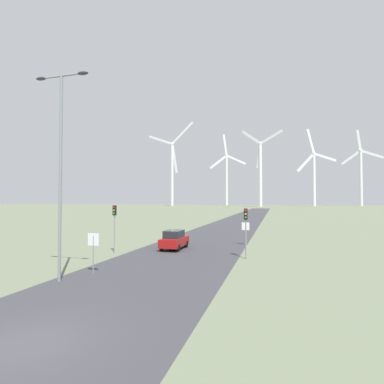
# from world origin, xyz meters

# --- Properties ---
(ground_plane) EXTENTS (600.00, 600.00, 0.00)m
(ground_plane) POSITION_xyz_m (0.00, 0.00, 0.00)
(ground_plane) COLOR #667056
(road_surface) EXTENTS (10.00, 240.00, 0.01)m
(road_surface) POSITION_xyz_m (0.00, 48.00, 0.00)
(road_surface) COLOR #38383D
(road_surface) RESTS_ON ground
(streetlamp) EXTENTS (3.64, 0.32, 12.26)m
(streetlamp) POSITION_xyz_m (-4.32, 6.62, 7.51)
(streetlamp) COLOR gray
(streetlamp) RESTS_ON ground
(stop_sign_near) EXTENTS (0.81, 0.07, 2.61)m
(stop_sign_near) POSITION_xyz_m (-3.48, 8.76, 1.83)
(stop_sign_near) COLOR gray
(stop_sign_near) RESTS_ON ground
(stop_sign_far) EXTENTS (0.81, 0.07, 2.38)m
(stop_sign_far) POSITION_xyz_m (4.85, 23.87, 1.66)
(stop_sign_far) COLOR gray
(stop_sign_far) RESTS_ON ground
(traffic_light_post_near_left) EXTENTS (0.28, 0.33, 4.28)m
(traffic_light_post_near_left) POSITION_xyz_m (-6.06, 15.82, 3.13)
(traffic_light_post_near_left) COLOR gray
(traffic_light_post_near_left) RESTS_ON ground
(traffic_light_post_near_right) EXTENTS (0.28, 0.34, 4.07)m
(traffic_light_post_near_right) POSITION_xyz_m (5.59, 16.31, 2.98)
(traffic_light_post_near_right) COLOR gray
(traffic_light_post_near_right) RESTS_ON ground
(car_approaching) EXTENTS (1.88, 4.11, 1.83)m
(car_approaching) POSITION_xyz_m (-1.57, 19.32, 0.91)
(car_approaching) COLOR maroon
(car_approaching) RESTS_ON ground
(wind_turbine_far_left) EXTENTS (41.96, 8.66, 67.62)m
(wind_turbine_far_left) POSITION_xyz_m (-73.82, 224.14, 31.98)
(wind_turbine_far_left) COLOR silver
(wind_turbine_far_left) RESTS_ON ground
(wind_turbine_left) EXTENTS (31.26, 14.66, 64.83)m
(wind_turbine_left) POSITION_xyz_m (-34.72, 262.22, 28.13)
(wind_turbine_left) COLOR silver
(wind_turbine_left) RESTS_ON ground
(wind_turbine_center) EXTENTS (29.01, 12.94, 56.65)m
(wind_turbine_center) POSITION_xyz_m (-2.18, 210.28, 27.74)
(wind_turbine_center) COLOR silver
(wind_turbine_center) RESTS_ON ground
(wind_turbine_right) EXTENTS (29.59, 14.40, 58.05)m
(wind_turbine_right) POSITION_xyz_m (35.96, 231.04, 24.90)
(wind_turbine_right) COLOR silver
(wind_turbine_right) RESTS_ON ground
(wind_turbine_far_right) EXTENTS (29.42, 5.92, 61.08)m
(wind_turbine_far_right) POSITION_xyz_m (73.72, 256.41, 27.06)
(wind_turbine_far_right) COLOR silver
(wind_turbine_far_right) RESTS_ON ground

